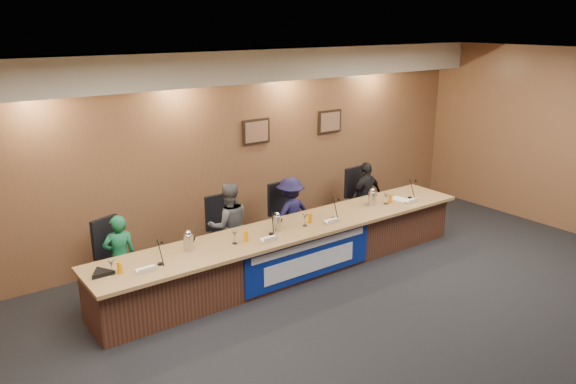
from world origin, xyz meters
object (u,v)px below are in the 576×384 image
at_px(office_chair_c, 287,220).
at_px(speakerphone, 101,273).
at_px(panelist_d, 366,196).
at_px(office_chair_b, 226,235).
at_px(office_chair_a, 118,262).
at_px(carafe_left, 188,243).
at_px(panelist_a, 120,257).
at_px(office_chair_d, 362,201).
at_px(carafe_mid, 277,224).
at_px(dais_body, 293,250).
at_px(banner, 310,258).
at_px(panelist_b, 229,226).
at_px(carafe_right, 372,199).
at_px(panelist_c, 290,214).

height_order(office_chair_c, speakerphone, speakerphone).
relative_size(panelist_d, office_chair_b, 2.56).
bearing_deg(office_chair_a, carafe_left, -69.09).
bearing_deg(panelist_a, office_chair_d, -168.16).
xyz_separation_m(office_chair_a, carafe_left, (0.68, -0.78, 0.38)).
bearing_deg(carafe_mid, dais_body, 9.40).
relative_size(office_chair_d, carafe_mid, 2.19).
xyz_separation_m(banner, office_chair_b, (-0.65, 1.25, 0.10)).
bearing_deg(office_chair_d, dais_body, -163.44).
bearing_deg(speakerphone, dais_body, 0.02).
relative_size(panelist_a, panelist_d, 0.96).
bearing_deg(panelist_a, panelist_b, -169.43).
bearing_deg(panelist_d, office_chair_d, -94.76).
bearing_deg(office_chair_a, office_chair_c, -20.14).
distance_m(panelist_d, office_chair_a, 4.52).
bearing_deg(banner, office_chair_b, 117.66).
bearing_deg(office_chair_d, office_chair_a, 175.65).
distance_m(panelist_a, office_chair_d, 4.52).
bearing_deg(panelist_b, office_chair_b, -74.46).
height_order(panelist_a, panelist_b, panelist_b).
xyz_separation_m(dais_body, carafe_mid, (-0.32, -0.05, 0.51)).
xyz_separation_m(panelist_b, office_chair_c, (1.15, 0.10, -0.18)).
relative_size(office_chair_c, carafe_mid, 2.19).
xyz_separation_m(dais_body, carafe_left, (-1.66, 0.05, 0.51)).
relative_size(panelist_b, carafe_left, 6.15).
height_order(panelist_a, carafe_left, panelist_a).
xyz_separation_m(panelist_a, carafe_left, (0.68, -0.68, 0.26)).
xyz_separation_m(carafe_left, carafe_mid, (1.34, -0.10, 0.00)).
bearing_deg(carafe_left, panelist_a, 134.95).
bearing_deg(office_chair_b, carafe_right, -23.07).
relative_size(carafe_right, speakerphone, 0.70).
bearing_deg(panelist_c, carafe_left, 12.70).
xyz_separation_m(panelist_c, panelist_d, (1.68, 0.00, 0.00)).
distance_m(banner, office_chair_a, 2.65).
distance_m(panelist_b, office_chair_c, 1.17).
bearing_deg(carafe_mid, office_chair_d, 19.50).
distance_m(dais_body, panelist_a, 2.46).
distance_m(panelist_b, carafe_left, 1.23).
xyz_separation_m(panelist_a, panelist_d, (4.52, 0.00, 0.02)).
distance_m(dais_body, panelist_c, 0.92).
distance_m(panelist_a, panelist_b, 1.69).
bearing_deg(office_chair_c, carafe_right, -40.16).
bearing_deg(panelist_a, office_chair_a, -79.43).
relative_size(panelist_d, speakerphone, 3.84).
xyz_separation_m(dais_body, carafe_right, (1.58, -0.02, 0.51)).
bearing_deg(office_chair_b, panelist_d, -4.27).
xyz_separation_m(office_chair_b, carafe_right, (2.24, -0.85, 0.38)).
distance_m(office_chair_a, office_chair_d, 4.52).
bearing_deg(panelist_c, panelist_a, -4.91).
bearing_deg(carafe_left, panelist_b, 34.27).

